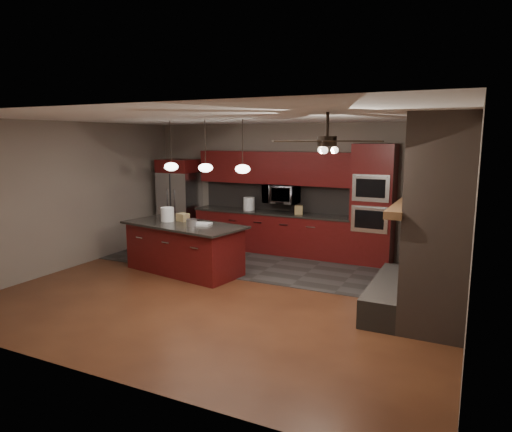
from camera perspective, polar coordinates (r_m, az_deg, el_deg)
The scene contains 22 objects.
ground at distance 7.60m, azimuth -3.06°, elevation -9.38°, with size 7.00×7.00×0.00m, color brown.
ceiling at distance 7.19m, azimuth -3.26°, elevation 12.20°, with size 7.00×6.00×0.02m, color white.
back_wall at distance 9.98m, azimuth 5.21°, elevation 3.43°, with size 7.00×0.02×2.80m, color slate.
right_wall at distance 6.38m, azimuth 25.56°, elevation -1.05°, with size 0.02×6.00×2.80m, color slate.
left_wall at distance 9.46m, azimuth -22.08°, elevation 2.41°, with size 0.02×6.00×2.80m, color slate.
slate_tile_patch at distance 9.15m, azimuth 2.41°, elevation -6.03°, with size 7.00×2.40×0.01m, color #363331.
fireplace_column at distance 6.81m, azimuth 21.64°, elevation -1.04°, with size 1.30×2.10×2.80m.
back_cabinetry at distance 9.99m, azimuth 2.10°, elevation 0.54°, with size 3.59×0.64×2.20m.
oven_tower at distance 9.24m, azimuth 14.42°, elevation 1.36°, with size 0.80×0.63×2.38m.
microwave at distance 9.86m, azimuth 3.20°, elevation 2.79°, with size 0.73×0.41×0.50m, color silver.
refrigerator at distance 11.03m, azimuth -9.53°, elevation 1.81°, with size 0.85×0.75×1.99m.
kitchen_island at distance 8.65m, azimuth -8.96°, elevation -3.92°, with size 2.48×1.45×0.92m.
white_bucket at distance 8.83m, azimuth -11.02°, elevation 0.21°, with size 0.25×0.25×0.27m, color white.
paint_can at distance 8.30m, azimuth -8.05°, elevation -0.81°, with size 0.19×0.19×0.13m, color silver.
paint_tray at distance 8.37m, azimuth -6.98°, elevation -1.00°, with size 0.39×0.27×0.04m, color silver.
cardboard_box at distance 8.82m, azimuth -9.12°, elevation -0.15°, with size 0.23×0.17×0.15m, color olive.
counter_bucket at distance 10.16m, azimuth -0.87°, elevation 1.55°, with size 0.25×0.25×0.29m, color white.
counter_box at distance 9.65m, azimuth 5.34°, elevation 0.77°, with size 0.17×0.13×0.18m, color tan.
pendant_left at distance 8.68m, azimuth -10.55°, elevation 6.11°, with size 0.26×0.26×0.92m.
pendant_center at distance 8.26m, azimuth -6.33°, elevation 6.04°, with size 0.26×0.26×0.92m.
pendant_right at distance 7.89m, azimuth -1.68°, elevation 5.92°, with size 0.26×0.26×0.92m.
ceiling_fan at distance 5.74m, azimuth 8.87°, elevation 9.31°, with size 1.27×1.33×0.41m.
Camera 1 is at (3.48, -6.29, 2.49)m, focal length 32.00 mm.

